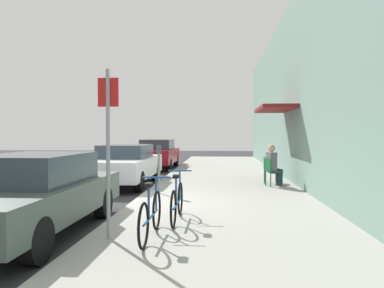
% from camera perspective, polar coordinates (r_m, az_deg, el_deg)
% --- Properties ---
extents(ground_plane, '(60.00, 60.00, 0.00)m').
position_cam_1_polar(ground_plane, '(8.96, -9.39, -9.61)').
color(ground_plane, '#2D2D30').
extents(sidewalk_slab, '(4.50, 32.00, 0.12)m').
position_cam_1_polar(sidewalk_slab, '(10.67, 5.20, -7.49)').
color(sidewalk_slab, '#9E9B93').
rests_on(sidewalk_slab, ground_plane).
extents(building_facade, '(1.40, 32.00, 6.29)m').
position_cam_1_polar(building_facade, '(10.94, 18.04, 8.88)').
color(building_facade, gray).
rests_on(building_facade, ground_plane).
extents(parked_car_0, '(1.80, 4.40, 1.38)m').
position_cam_1_polar(parked_car_0, '(6.85, -23.76, -7.09)').
color(parked_car_0, '#47514C').
rests_on(parked_car_0, ground_plane).
extents(parked_car_1, '(1.80, 4.40, 1.38)m').
position_cam_1_polar(parked_car_1, '(12.49, -10.47, -3.14)').
color(parked_car_1, silver).
rests_on(parked_car_1, ground_plane).
extents(parked_car_2, '(1.80, 4.40, 1.48)m').
position_cam_1_polar(parked_car_2, '(18.57, -5.49, -1.50)').
color(parked_car_2, maroon).
rests_on(parked_car_2, ground_plane).
extents(parking_meter, '(0.12, 0.10, 1.32)m').
position_cam_1_polar(parking_meter, '(9.89, -5.24, -3.36)').
color(parking_meter, slate).
rests_on(parking_meter, sidewalk_slab).
extents(street_sign, '(0.32, 0.06, 2.60)m').
position_cam_1_polar(street_sign, '(5.69, -13.07, 0.63)').
color(street_sign, gray).
rests_on(street_sign, sidewalk_slab).
extents(bicycle_0, '(0.46, 1.71, 0.90)m').
position_cam_1_polar(bicycle_0, '(5.71, -6.51, -11.08)').
color(bicycle_0, black).
rests_on(bicycle_0, sidewalk_slab).
extents(bicycle_1, '(0.46, 1.71, 0.90)m').
position_cam_1_polar(bicycle_1, '(6.76, -2.36, -9.09)').
color(bicycle_1, black).
rests_on(bicycle_1, sidewalk_slab).
extents(cafe_chair_0, '(0.55, 0.55, 0.87)m').
position_cam_1_polar(cafe_chair_0, '(11.51, 12.40, -4.03)').
color(cafe_chair_0, '#14592D').
rests_on(cafe_chair_0, sidewalk_slab).
extents(seated_patron_0, '(0.50, 0.46, 1.29)m').
position_cam_1_polar(seated_patron_0, '(11.52, 12.67, -3.06)').
color(seated_patron_0, '#232838').
rests_on(seated_patron_0, sidewalk_slab).
extents(cafe_chair_1, '(0.48, 0.48, 0.87)m').
position_cam_1_polar(cafe_chair_1, '(12.29, 11.87, -3.67)').
color(cafe_chair_1, '#14592D').
rests_on(cafe_chair_1, sidewalk_slab).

